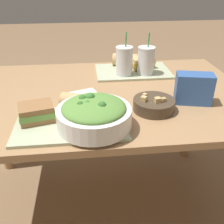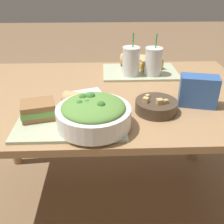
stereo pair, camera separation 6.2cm
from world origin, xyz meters
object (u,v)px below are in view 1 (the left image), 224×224
Objects in this scene: baguette_near at (82,103)px; drink_cup_red at (146,61)px; drink_cup_dark at (124,62)px; chip_bag at (194,89)px; sandwich_far at (141,62)px; napkin_folded at (82,94)px; soup_bowl at (154,104)px; salad_bowl at (94,114)px; sandwich_near at (36,112)px; baguette_far at (125,60)px.

drink_cup_red is (0.35, 0.39, 0.03)m from baguette_near.
baguette_near is 0.79× the size of drink_cup_dark.
drink_cup_red is 0.37m from chip_bag.
sandwich_far reaches higher than napkin_folded.
chip_bag is at bearing -15.46° from napkin_folded.
soup_bowl is 0.35m from napkin_folded.
napkin_folded is (-0.04, 0.30, -0.06)m from salad_bowl.
drink_cup_dark reaches higher than chip_bag.
soup_bowl is 1.14× the size of sandwich_near.
baguette_far is (-0.03, 0.55, 0.02)m from soup_bowl.
chip_bag is 0.50m from napkin_folded.
drink_cup_red is (0.09, -0.15, 0.03)m from baguette_far.
drink_cup_dark is at bearing 42.80° from napkin_folded.
salad_bowl reaches higher than baguette_near.
chip_bag reaches higher than sandwich_near.
soup_bowl is at bearing -7.89° from sandwich_near.
sandwich_near is at bearing -132.15° from drink_cup_dark.
soup_bowl is at bearing -97.76° from drink_cup_red.
drink_cup_dark reaches higher than baguette_far.
drink_cup_dark is (0.19, 0.51, 0.02)m from salad_bowl.
baguette_far is at bearing 127.20° from sandwich_far.
soup_bowl is 0.77× the size of drink_cup_red.
baguette_near is (-0.30, 0.01, 0.02)m from soup_bowl.
sandwich_near is 0.60m from drink_cup_dark.
salad_bowl is 1.52× the size of baguette_near.
baguette_far is 0.16m from drink_cup_dark.
sandwich_near is 0.18m from baguette_near.
drink_cup_red is 1.32× the size of chip_bag.
sandwich_near reaches higher than napkin_folded.
napkin_folded is at bearing 97.90° from salad_bowl.
napkin_folded is (0.00, 0.18, -0.05)m from baguette_near.
napkin_folded is (-0.26, -0.36, -0.05)m from baguette_far.
napkin_folded is at bearing -137.20° from drink_cup_dark.
baguette_far is (0.43, 0.59, 0.00)m from sandwich_near.
napkin_folded is at bearing 21.63° from baguette_near.
drink_cup_red reaches higher than baguette_far.
baguette_far reaches higher than sandwich_far.
drink_cup_dark is at bearing 34.06° from sandwich_near.
soup_bowl is 0.96× the size of baguette_near.
drink_cup_dark is at bearing 99.35° from soup_bowl.
sandwich_near is (-0.22, 0.07, -0.02)m from salad_bowl.
baguette_far is 0.18m from drink_cup_red.
drink_cup_red is at bearing -0.00° from drink_cup_dark.
baguette_far is at bearing -3.89° from baguette_near.
drink_cup_red is at bearing 59.00° from salad_bowl.
baguette_near is 1.14× the size of baguette_far.
sandwich_near reaches higher than soup_bowl.
salad_bowl is 0.13m from baguette_near.
sandwich_near is 0.91× the size of napkin_folded.
drink_cup_dark is (0.23, 0.39, 0.04)m from baguette_near.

